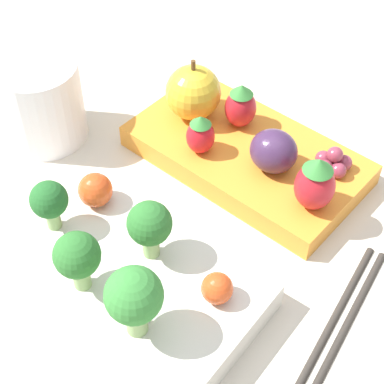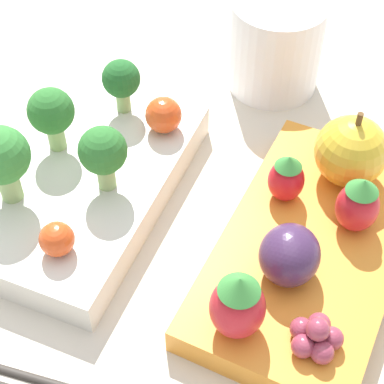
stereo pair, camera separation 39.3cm
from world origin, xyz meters
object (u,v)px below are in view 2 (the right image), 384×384
plum (290,255)px  drinking_cup (276,45)px  cherry_tomato_0 (164,115)px  strawberry_2 (238,305)px  strawberry_0 (286,178)px  strawberry_1 (358,204)px  bento_box_fruit (311,250)px  cherry_tomato_1 (57,239)px  broccoli_floret_1 (1,158)px  broccoli_floret_2 (103,152)px  broccoli_floret_3 (51,113)px  broccoli_floret_0 (121,80)px  grape_cluster (316,336)px  bento_box_savoury (83,183)px  apple (351,151)px

plum → drinking_cup: drinking_cup is taller
cherry_tomato_0 → strawberry_2: strawberry_2 is taller
strawberry_0 → strawberry_1: strawberry_1 is taller
bento_box_fruit → cherry_tomato_1: cherry_tomato_1 is taller
strawberry_2 → cherry_tomato_1: bearing=84.7°
cherry_tomato_1 → broccoli_floret_1: bearing=59.8°
strawberry_1 → drinking_cup: 0.18m
broccoli_floret_2 → broccoli_floret_3: bearing=65.6°
broccoli_floret_0 → broccoli_floret_2: (-0.08, -0.02, 0.00)m
broccoli_floret_3 → cherry_tomato_1: size_ratio=2.24×
broccoli_floret_3 → grape_cluster: (-0.09, -0.22, -0.03)m
grape_cluster → broccoli_floret_0: bearing=51.7°
bento_box_savoury → plum: size_ratio=4.95×
drinking_cup → broccoli_floret_1: bearing=148.9°
broccoli_floret_0 → broccoli_floret_3: bearing=152.2°
broccoli_floret_0 → strawberry_1: broccoli_floret_0 is taller
strawberry_0 → grape_cluster: strawberry_0 is taller
broccoli_floret_2 → strawberry_1: (0.03, -0.17, -0.02)m
broccoli_floret_0 → cherry_tomato_1: broccoli_floret_0 is taller
broccoli_floret_1 → broccoli_floret_3: 0.06m
broccoli_floret_2 → strawberry_0: 0.13m
strawberry_0 → strawberry_1: (-0.01, -0.05, 0.00)m
broccoli_floret_1 → plum: broccoli_floret_1 is taller
bento_box_savoury → broccoli_floret_1: broccoli_floret_1 is taller
cherry_tomato_0 → strawberry_0: bearing=-106.7°
plum → strawberry_0: bearing=16.1°
bento_box_fruit → grape_cluster: 0.08m
bento_box_savoury → strawberry_1: size_ratio=4.64×
strawberry_0 → cherry_tomato_1: bearing=128.7°
broccoli_floret_1 → plum: size_ratio=1.45×
broccoli_floret_2 → plum: size_ratio=1.23×
bento_box_fruit → apple: size_ratio=3.65×
broccoli_floret_1 → grape_cluster: (-0.04, -0.22, -0.03)m
grape_cluster → cherry_tomato_1: bearing=87.7°
broccoli_floret_0 → broccoli_floret_1: size_ratio=0.75×
broccoli_floret_1 → drinking_cup: 0.25m
apple → broccoli_floret_0: bearing=87.5°
drinking_cup → broccoli_floret_3: bearing=142.3°
cherry_tomato_0 → bento_box_fruit: bearing=-115.3°
strawberry_1 → drinking_cup: size_ratio=0.56×
grape_cluster → drinking_cup: 0.27m
broccoli_floret_1 → cherry_tomato_0: bearing=-36.3°
bento_box_fruit → strawberry_2: bearing=159.9°
broccoli_floret_1 → grape_cluster: broccoli_floret_1 is taller
plum → grape_cluster: (-0.04, -0.03, -0.01)m
broccoli_floret_2 → cherry_tomato_0: bearing=-13.2°
broccoli_floret_0 → broccoli_floret_1: (-0.11, 0.04, 0.01)m
apple → drinking_cup: (0.11, 0.08, -0.01)m
bento_box_savoury → strawberry_0: size_ratio=5.29×
drinking_cup → broccoli_floret_2: bearing=158.4°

